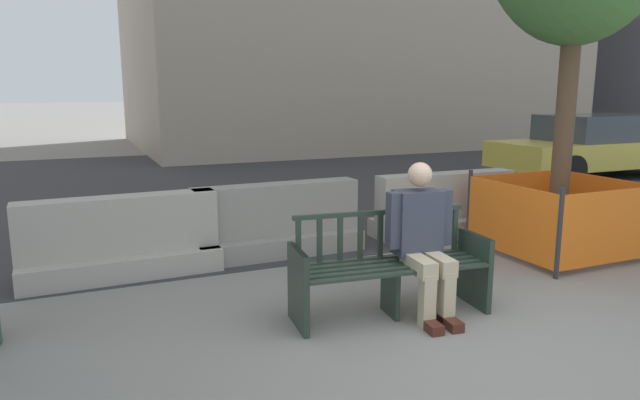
# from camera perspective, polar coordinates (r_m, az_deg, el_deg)

# --- Properties ---
(ground_plane) EXTENTS (200.00, 200.00, 0.00)m
(ground_plane) POSITION_cam_1_polar(r_m,az_deg,el_deg) (4.53, 18.36, -14.66)
(ground_plane) COLOR gray
(street_asphalt) EXTENTS (120.00, 12.00, 0.01)m
(street_asphalt) POSITION_cam_1_polar(r_m,az_deg,el_deg) (12.17, -10.06, 1.71)
(street_asphalt) COLOR #333335
(street_asphalt) RESTS_ON ground
(street_bench) EXTENTS (1.74, 0.70, 0.88)m
(street_bench) POSITION_cam_1_polar(r_m,az_deg,el_deg) (4.96, 6.96, -6.97)
(street_bench) COLOR #28382D
(street_bench) RESTS_ON ground
(seated_person) EXTENTS (0.59, 0.75, 1.31)m
(seated_person) POSITION_cam_1_polar(r_m,az_deg,el_deg) (4.95, 10.20, -3.58)
(seated_person) COLOR #383D4C
(seated_person) RESTS_ON ground
(jersey_barrier_centre) EXTENTS (2.01, 0.72, 0.84)m
(jersey_barrier_centre) POSITION_cam_1_polar(r_m,az_deg,el_deg) (6.79, -4.28, -2.52)
(jersey_barrier_centre) COLOR gray
(jersey_barrier_centre) RESTS_ON ground
(jersey_barrier_left) EXTENTS (2.02, 0.73, 0.84)m
(jersey_barrier_left) POSITION_cam_1_polar(r_m,az_deg,el_deg) (6.32, -19.29, -4.13)
(jersey_barrier_left) COLOR #ADA89E
(jersey_barrier_left) RESTS_ON ground
(jersey_barrier_right) EXTENTS (2.02, 0.74, 0.84)m
(jersey_barrier_right) POSITION_cam_1_polar(r_m,az_deg,el_deg) (7.82, 12.47, -0.95)
(jersey_barrier_right) COLOR #ADA89E
(jersey_barrier_right) RESTS_ON ground
(construction_fence) EXTENTS (1.49, 1.49, 0.95)m
(construction_fence) POSITION_cam_1_polar(r_m,az_deg,el_deg) (7.29, 22.64, -1.32)
(construction_fence) COLOR #2D2D33
(construction_fence) RESTS_ON ground
(car_taxi_near) EXTENTS (4.54, 1.95, 1.38)m
(car_taxi_near) POSITION_cam_1_polar(r_m,az_deg,el_deg) (14.16, 25.58, 4.93)
(car_taxi_near) COLOR #DBC64C
(car_taxi_near) RESTS_ON ground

